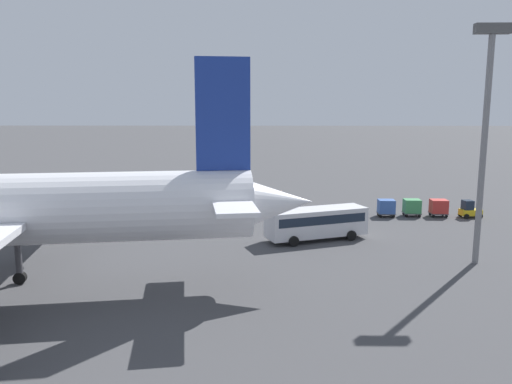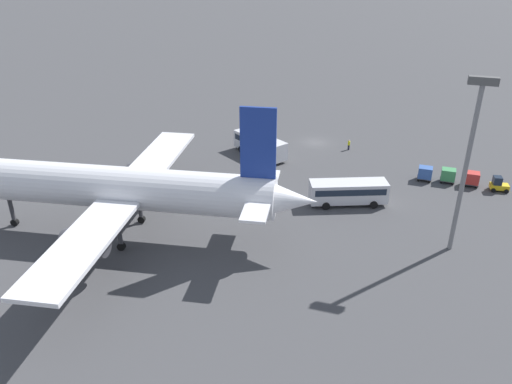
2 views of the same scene
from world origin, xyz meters
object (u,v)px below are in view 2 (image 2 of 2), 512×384
object	(u,v)px
airplane	(115,188)
cargo_cart_red	(472,178)
cargo_cart_blue	(425,173)
worker_person	(349,145)
shuttle_bus_near	(260,144)
cargo_cart_green	(448,175)
shuttle_bus_far	(348,191)
baggage_tug	(499,184)

from	to	relation	value
airplane	cargo_cart_red	bearing A→B (deg)	-154.85
airplane	cargo_cart_blue	world-z (taller)	airplane
worker_person	shuttle_bus_near	bearing A→B (deg)	27.94
cargo_cart_green	shuttle_bus_near	bearing A→B (deg)	-2.62
shuttle_bus_far	cargo_cart_red	size ratio (longest dim) A/B	5.05
worker_person	shuttle_bus_far	bearing A→B (deg)	98.27
airplane	cargo_cart_red	distance (m)	48.41
shuttle_bus_near	worker_person	size ratio (longest dim) A/B	5.83
shuttle_bus_near	cargo_cart_blue	size ratio (longest dim) A/B	4.93
shuttle_bus_far	cargo_cart_red	bearing A→B (deg)	-166.76
baggage_tug	cargo_cart_blue	bearing A→B (deg)	-9.58
airplane	baggage_tug	xyz separation A→B (m)	(-43.28, -26.58, -5.17)
airplane	cargo_cart_green	size ratio (longest dim) A/B	22.27
shuttle_bus_far	worker_person	distance (m)	19.59
airplane	baggage_tug	size ratio (longest dim) A/B	18.00
airplane	cargo_cart_green	xyz separation A→B (m)	(-36.67, -27.23, -4.92)
baggage_tug	worker_person	distance (m)	23.80
airplane	shuttle_bus_far	world-z (taller)	airplane
baggage_tug	cargo_cart_red	bearing A→B (deg)	-15.87
shuttle_bus_near	cargo_cart_red	distance (m)	31.87
cargo_cart_green	cargo_cart_blue	size ratio (longest dim) A/B	1.00
shuttle_bus_far	cargo_cart_red	distance (m)	19.16
worker_person	cargo_cart_blue	bearing A→B (deg)	144.88
airplane	shuttle_bus_far	size ratio (longest dim) A/B	4.41
baggage_tug	cargo_cart_green	world-z (taller)	baggage_tug
cargo_cart_red	shuttle_bus_near	bearing A→B (deg)	-2.60
cargo_cart_red	airplane	bearing A→B (deg)	34.24
cargo_cart_green	cargo_cart_blue	distance (m)	3.16
cargo_cart_green	shuttle_bus_far	bearing A→B (deg)	41.16
shuttle_bus_near	cargo_cart_blue	bearing A→B (deg)	-150.84
baggage_tug	airplane	bearing A→B (deg)	24.05
cargo_cart_red	cargo_cart_blue	bearing A→B (deg)	1.42
shuttle_bus_near	cargo_cart_green	xyz separation A→B (m)	(-28.68, 1.31, -0.77)
shuttle_bus_near	baggage_tug	bearing A→B (deg)	-150.43
airplane	baggage_tug	distance (m)	51.06
baggage_tug	worker_person	size ratio (longest dim) A/B	1.47
worker_person	cargo_cart_green	bearing A→B (deg)	151.58
cargo_cart_red	cargo_cart_blue	world-z (taller)	same
baggage_tug	cargo_cart_red	distance (m)	3.51
shuttle_bus_far	cargo_cart_green	size ratio (longest dim) A/B	5.05
baggage_tug	cargo_cart_green	xyz separation A→B (m)	(6.61, -0.64, 0.25)
cargo_cart_blue	airplane	bearing A→B (deg)	38.78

